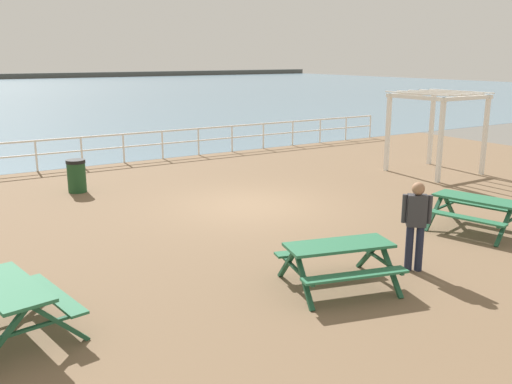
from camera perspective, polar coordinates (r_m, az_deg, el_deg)
ground_plane at (r=14.75m, az=-0.43°, el=-1.79°), size 30.00×24.00×0.20m
seaward_railing at (r=21.43m, az=-11.44°, el=5.09°), size 23.07×0.07×1.08m
picnic_table_near_left at (r=8.59m, az=-23.85°, el=-9.82°), size 1.78×2.02×0.80m
picnic_table_near_right at (r=9.58m, az=8.43°, el=-6.32°), size 2.12×1.91×0.80m
picnic_table_mid_centre at (r=13.39m, az=21.50°, el=-1.34°), size 1.90×2.12×0.80m
visitor at (r=10.50m, az=16.00°, el=-2.84°), size 0.43×0.39×1.66m
lattice_pergola at (r=19.61m, az=17.99°, el=7.64°), size 2.47×2.59×2.70m
litter_bin at (r=16.92m, az=-17.82°, el=1.58°), size 0.55×0.55×0.95m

